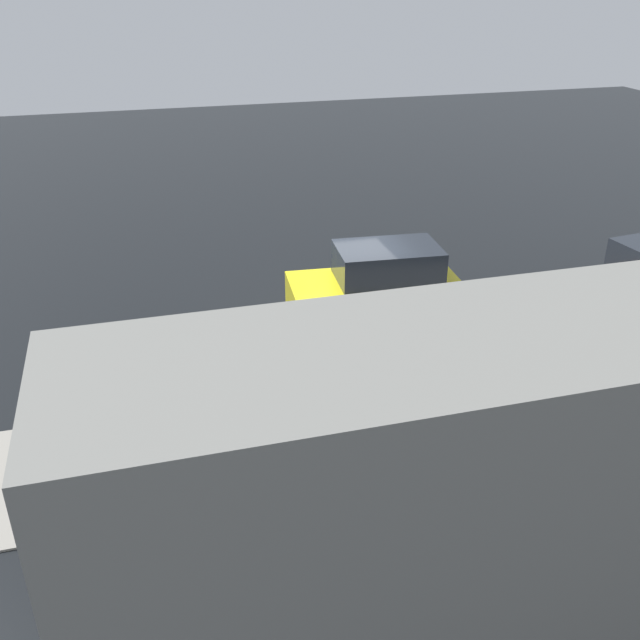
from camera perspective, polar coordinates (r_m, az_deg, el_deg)
The scene contains 9 objects.
ground_plane at distance 17.24m, azimuth 1.84°, elevation -0.27°, with size 60.00×60.00×0.00m, color black.
kerb_strip at distance 13.83m, azimuth 7.03°, elevation -7.82°, with size 24.00×3.20×0.04m, color gray.
moving_hatchback at distance 16.59m, azimuth 4.59°, elevation 2.46°, with size 4.03×2.02×2.06m.
fire_hydrant at distance 14.11m, azimuth -6.32°, elevation -5.19°, with size 0.42×0.31×0.80m.
pedestrian at distance 13.84m, azimuth -9.73°, elevation -3.44°, with size 0.28×0.57×1.62m.
metal_railing at distance 12.67m, azimuth 9.26°, elevation -7.64°, with size 8.93×0.04×1.05m.
sign_post at distance 12.47m, azimuth -5.98°, elevation -3.47°, with size 0.07×0.44×2.40m.
puddle_patch at distance 17.35m, azimuth 4.55°, elevation -0.14°, with size 2.92×2.92×0.01m, color black.
building_block at distance 9.06m, azimuth 20.41°, elevation -12.71°, with size 11.56×2.40×4.61m, color slate.
Camera 1 is at (4.64, 14.65, 7.81)m, focal length 40.00 mm.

